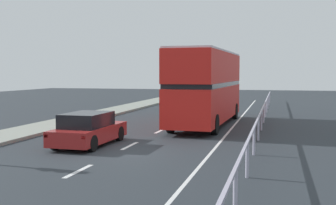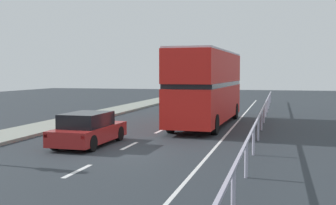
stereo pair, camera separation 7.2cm
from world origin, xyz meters
TOP-DOWN VIEW (x-y plane):
  - ground_plane at (0.00, 0.00)m, footprint 73.11×120.00m
  - lane_paint_markings at (2.24, 8.67)m, footprint 3.59×46.00m
  - bridge_side_railing at (5.02, 9.00)m, footprint 0.10×42.00m
  - double_decker_bus_red at (1.92, 8.72)m, footprint 2.75×10.50m
  - hatchback_car_near at (-1.70, 0.76)m, footprint 1.83×4.19m

SIDE VIEW (x-z plane):
  - ground_plane at x=0.00m, z-range -0.10..0.00m
  - lane_paint_markings at x=2.24m, z-range 0.00..0.01m
  - hatchback_car_near at x=-1.70m, z-range -0.03..1.33m
  - bridge_side_railing at x=5.02m, z-range 0.33..1.39m
  - double_decker_bus_red at x=1.92m, z-range 0.15..4.35m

